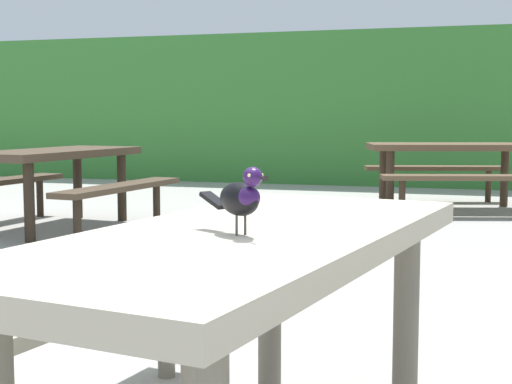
# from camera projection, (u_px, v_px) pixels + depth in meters

# --- Properties ---
(hedge_wall) EXTENTS (28.00, 2.06, 2.31)m
(hedge_wall) POSITION_uv_depth(u_px,v_px,m) (430.00, 109.00, 11.91)
(hedge_wall) COLOR #387A33
(hedge_wall) RESTS_ON ground
(picnic_table_foreground) EXTENTS (1.93, 1.95, 0.74)m
(picnic_table_foreground) POSITION_uv_depth(u_px,v_px,m) (249.00, 293.00, 2.14)
(picnic_table_foreground) COLOR #B2A893
(picnic_table_foreground) RESTS_ON ground
(bird_grackle) EXTENTS (0.25, 0.19, 0.18)m
(bird_grackle) POSITION_uv_depth(u_px,v_px,m) (242.00, 197.00, 2.00)
(bird_grackle) COLOR black
(bird_grackle) RESTS_ON picnic_table_foreground
(picnic_table_mid_left) EXTENTS (2.10, 2.08, 0.74)m
(picnic_table_mid_left) POSITION_uv_depth(u_px,v_px,m) (449.00, 160.00, 8.53)
(picnic_table_mid_left) COLOR brown
(picnic_table_mid_left) RESTS_ON ground
(picnic_table_mid_right) EXTENTS (1.84, 1.86, 0.74)m
(picnic_table_mid_right) POSITION_uv_depth(u_px,v_px,m) (55.00, 169.00, 7.03)
(picnic_table_mid_right) COLOR #473828
(picnic_table_mid_right) RESTS_ON ground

